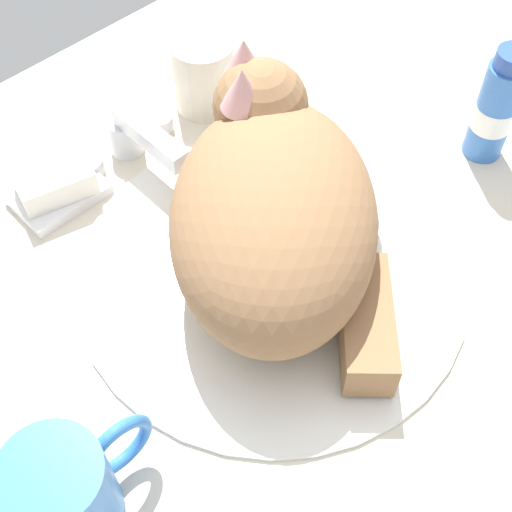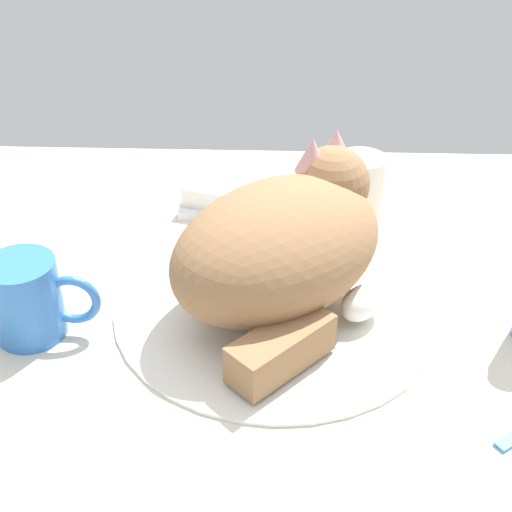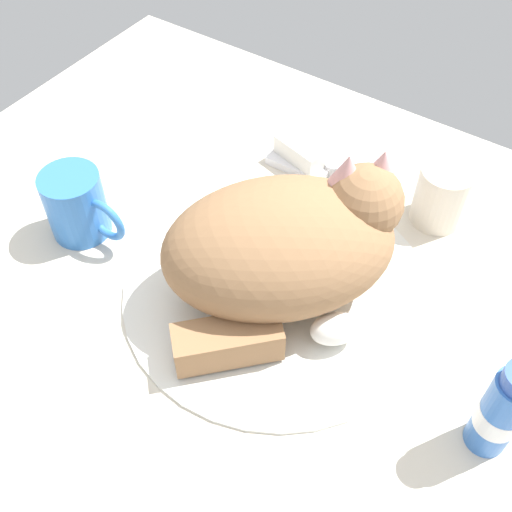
% 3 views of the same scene
% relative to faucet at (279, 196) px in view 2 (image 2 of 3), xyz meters
% --- Properties ---
extents(ground_plane, '(1.10, 0.83, 0.03)m').
position_rel_faucet_xyz_m(ground_plane, '(0.00, -0.21, -0.04)').
color(ground_plane, beige).
extents(sink_basin, '(0.37, 0.37, 0.01)m').
position_rel_faucet_xyz_m(sink_basin, '(0.00, -0.21, -0.02)').
color(sink_basin, silver).
rests_on(sink_basin, ground_plane).
extents(faucet, '(0.12, 0.12, 0.06)m').
position_rel_faucet_xyz_m(faucet, '(0.00, 0.00, 0.00)').
color(faucet, silver).
rests_on(faucet, ground_plane).
extents(cat, '(0.31, 0.32, 0.17)m').
position_rel_faucet_xyz_m(cat, '(0.01, -0.20, 0.05)').
color(cat, '#936B47').
rests_on(cat, sink_basin).
extents(coffee_mug, '(0.12, 0.08, 0.09)m').
position_rel_faucet_xyz_m(coffee_mug, '(-0.26, -0.26, 0.02)').
color(coffee_mug, '#3372C6').
rests_on(coffee_mug, ground_plane).
extents(rinse_cup, '(0.07, 0.07, 0.08)m').
position_rel_faucet_xyz_m(rinse_cup, '(0.11, 0.01, 0.01)').
color(rinse_cup, silver).
rests_on(rinse_cup, ground_plane).
extents(soap_dish, '(0.09, 0.06, 0.01)m').
position_rel_faucet_xyz_m(soap_dish, '(-0.09, 0.01, -0.02)').
color(soap_dish, white).
rests_on(soap_dish, ground_plane).
extents(soap_bar, '(0.08, 0.07, 0.03)m').
position_rel_faucet_xyz_m(soap_bar, '(-0.09, 0.01, -0.00)').
color(soap_bar, white).
rests_on(soap_bar, soap_dish).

